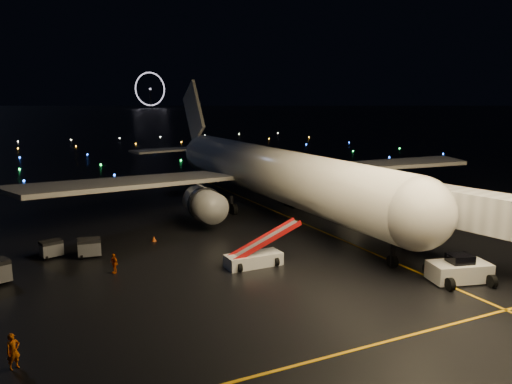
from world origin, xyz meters
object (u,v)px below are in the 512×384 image
belt_loader (253,246)px  crew_a (13,351)px  airliner (256,142)px  baggage_cart_1 (90,248)px  baggage_cart_0 (51,249)px  crew_c (114,263)px  pushback_tug (459,268)px

belt_loader → crew_a: size_ratio=3.61×
airliner → baggage_cart_1: 26.45m
belt_loader → crew_a: (-18.34, -9.33, -0.73)m
baggage_cart_0 → crew_c: bearing=-72.1°
belt_loader → crew_c: 11.47m
airliner → belt_loader: size_ratio=8.48×
crew_c → baggage_cart_0: 7.90m
crew_a → crew_c: 14.63m
pushback_tug → baggage_cart_1: size_ratio=2.31×
baggage_cart_1 → crew_a: bearing=-101.6°
pushback_tug → baggage_cart_0: (-28.03, 20.11, -0.31)m
pushback_tug → crew_c: (-23.72, 13.49, -0.26)m
crew_a → baggage_cart_0: bearing=54.9°
belt_loader → baggage_cart_1: 14.91m
pushback_tug → crew_a: bearing=-166.5°
baggage_cart_0 → baggage_cart_1: 3.37m
crew_c → belt_loader: bearing=49.2°
baggage_cart_0 → baggage_cart_1: baggage_cart_1 is taller
belt_loader → crew_c: (-10.95, 3.29, -0.89)m
baggage_cart_0 → belt_loader: bearing=-48.2°
baggage_cart_0 → pushback_tug: bearing=-50.8°
crew_a → baggage_cart_0: size_ratio=1.09×
baggage_cart_0 → baggage_cart_1: bearing=-38.4°
pushback_tug → crew_a: pushback_tug is taller
belt_loader → baggage_cart_0: belt_loader is taller
pushback_tug → crew_c: pushback_tug is taller
belt_loader → crew_c: bearing=162.6°
baggage_cart_1 → pushback_tug: bearing=-29.5°
airliner → pushback_tug: airliner is taller
belt_loader → airliner: bearing=63.0°
airliner → baggage_cart_1: size_ratio=30.47×
crew_a → baggage_cart_1: 18.95m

